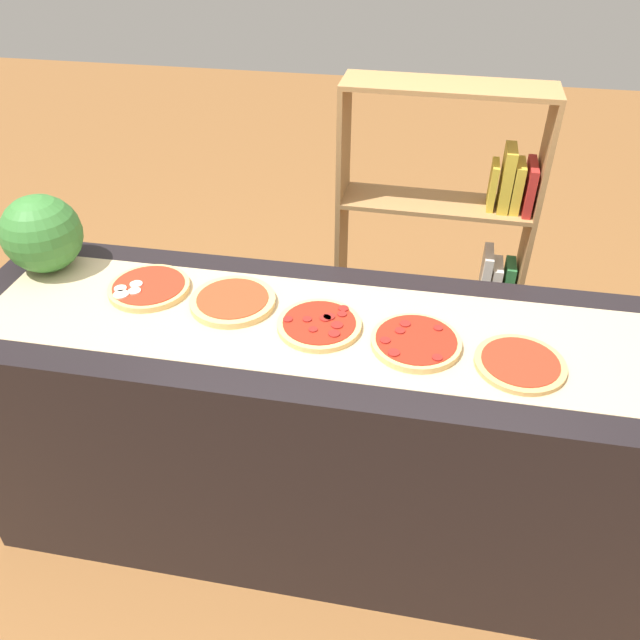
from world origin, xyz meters
TOP-DOWN VIEW (x-y plane):
  - ground_plane at (0.00, 0.00)m, footprint 12.00×12.00m
  - counter at (0.00, 0.00)m, footprint 2.27×0.68m
  - parchment_paper at (0.00, 0.00)m, footprint 2.07×0.47m
  - pizza_mozzarella_0 at (-0.58, 0.08)m, footprint 0.26×0.26m
  - pizza_plain_1 at (-0.29, 0.06)m, footprint 0.27×0.27m
  - pizza_pepperoni_2 at (0.00, -0.01)m, footprint 0.25×0.25m
  - pizza_pepperoni_3 at (0.29, -0.04)m, footprint 0.26×0.26m
  - pizza_plain_4 at (0.58, -0.08)m, footprint 0.25×0.25m
  - watermelon at (-0.97, 0.16)m, footprint 0.26×0.26m
  - bookshelf at (0.41, 0.89)m, footprint 0.79×0.25m

SIDE VIEW (x-z plane):
  - ground_plane at x=0.00m, z-range 0.00..0.00m
  - counter at x=0.00m, z-range 0.00..0.93m
  - bookshelf at x=0.41m, z-range -0.09..1.32m
  - parchment_paper at x=0.00m, z-range 0.93..0.94m
  - pizza_plain_4 at x=0.58m, z-range 0.94..0.95m
  - pizza_pepperoni_2 at x=0.00m, z-range 0.93..0.96m
  - pizza_pepperoni_3 at x=0.29m, z-range 0.93..0.96m
  - pizza_mozzarella_0 at x=-0.58m, z-range 0.93..0.96m
  - pizza_plain_1 at x=-0.29m, z-range 0.94..0.96m
  - watermelon at x=-0.97m, z-range 0.93..1.19m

